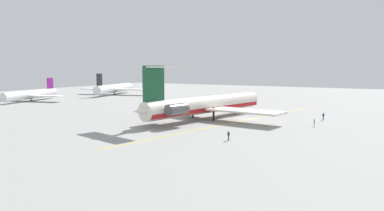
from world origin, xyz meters
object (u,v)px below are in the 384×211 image
Objects in this scene: airliner_mid_right at (115,88)px; ground_crew_near_nose at (186,103)px; airliner_mid_left at (29,95)px; safety_cone_wingtip at (201,105)px; safety_cone_nose at (206,105)px; main_jetliner at (203,105)px; ground_crew_portside at (323,115)px; ground_crew_near_tail at (314,122)px; ground_crew_starboard at (229,134)px.

airliner_mid_right reaches higher than ground_crew_near_nose.
airliner_mid_left is 63.45m from safety_cone_wingtip.
safety_cone_nose is at bearing -50.27° from safety_cone_wingtip.
airliner_mid_right is 59.73m from ground_crew_near_nose.
safety_cone_nose is at bearing -124.77° from airliner_mid_right.
ground_crew_near_nose is at bearing 52.53° from main_jetliner.
safety_cone_wingtip is at bearing 87.32° from ground_crew_portside.
ground_crew_near_nose is at bearing 153.71° from safety_cone_nose.
ground_crew_near_tail is at bearing 46.34° from ground_crew_near_nose.
airliner_mid_left is at bearing 164.20° from ground_crew_near_tail.
ground_crew_portside is at bearing -125.11° from airliner_mid_right.
airliner_mid_left is at bearing 106.49° from safety_cone_wingtip.
ground_crew_near_nose is at bearing 143.92° from ground_crew_near_tail.
main_jetliner is 84.63m from airliner_mid_right.
ground_crew_near_tail is (-46.06, -95.08, -1.81)m from airliner_mid_right.
airliner_mid_left is 64.88m from safety_cone_nose.
airliner_mid_right reaches higher than ground_crew_starboard.
ground_crew_portside is at bearing -50.26° from main_jetliner.
main_jetliner reaches higher than airliner_mid_left.
airliner_mid_right is at bearing 69.93° from safety_cone_nose.
airliner_mid_right is at bearing 68.63° from safety_cone_wingtip.
ground_crew_starboard is 3.08× the size of safety_cone_nose.
main_jetliner is 24.19× the size of ground_crew_portside.
ground_crew_portside is at bearing 59.52° from ground_crew_near_nose.
ground_crew_portside is 42.23m from safety_cone_wingtip.
safety_cone_nose is (14.78, 38.71, -0.86)m from ground_crew_portside.
ground_crew_starboard is (-21.79, 10.01, 0.03)m from ground_crew_near_tail.
main_jetliner is at bearing -139.20° from airliner_mid_right.
main_jetliner is 30.25m from safety_cone_wingtip.
airliner_mid_right reaches higher than safety_cone_wingtip.
ground_crew_starboard is 3.08× the size of safety_cone_wingtip.
safety_cone_wingtip is at bearing -126.07° from airliner_mid_right.
ground_crew_near_tail is (-18.67, -42.03, -0.12)m from ground_crew_near_nose.
airliner_mid_left is 16.54× the size of ground_crew_near_tail.
safety_cone_nose is (-20.61, -56.40, -2.58)m from airliner_mid_right.
ground_crew_near_nose reaches higher than safety_cone_nose.
main_jetliner is at bearing 70.27° from airliner_mid_left.
airliner_mid_right is 105.67m from ground_crew_near_tail.
airliner_mid_left reaches higher than ground_crew_near_tail.
safety_cone_wingtip is (46.25, 29.87, -0.80)m from ground_crew_starboard.
airliner_mid_right is at bearing 68.93° from main_jetliner.
main_jetliner is at bearing -151.09° from safety_cone_wingtip.
ground_crew_portside is at bearing 169.75° from ground_crew_starboard.
ground_crew_near_nose is 3.34× the size of safety_cone_nose.
main_jetliner is 25.25m from ground_crew_starboard.
safety_cone_nose is at bearing 85.48° from ground_crew_portside.
main_jetliner is at bearing 132.69° from ground_crew_portside.
ground_crew_near_tail is 46.79m from safety_cone_wingtip.
airliner_mid_left reaches higher than safety_cone_nose.
main_jetliner is 78.92× the size of safety_cone_nose.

